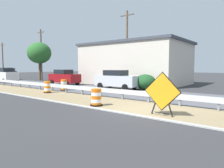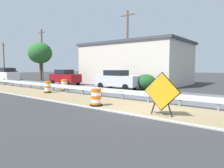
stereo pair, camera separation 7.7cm
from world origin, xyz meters
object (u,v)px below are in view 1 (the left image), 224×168
car_trailing_near_lane (6,74)px  car_distant_a (117,79)px  traffic_barrel_close (64,85)px  warning_sign_diamond (162,93)px  traffic_barrel_nearest (96,98)px  utility_pole_far (3,60)px  utility_pole_mid (41,54)px  car_mid_far_lane (64,77)px  traffic_barrel_mid (47,88)px  car_lead_near_lane (6,75)px  utility_pole_near (127,48)px

car_trailing_near_lane → car_distant_a: 24.85m
traffic_barrel_close → warning_sign_diamond: bearing=-107.9°
car_trailing_near_lane → car_distant_a: car_trailing_near_lane is taller
traffic_barrel_close → car_trailing_near_lane: size_ratio=0.24×
traffic_barrel_nearest → utility_pole_far: bearing=73.3°
utility_pole_mid → car_mid_far_lane: bearing=-107.1°
traffic_barrel_nearest → traffic_barrel_mid: 7.69m
car_distant_a → utility_pole_far: bearing=173.1°
traffic_barrel_close → car_mid_far_lane: bearing=50.8°
utility_pole_mid → car_lead_near_lane: bearing=176.2°
traffic_barrel_mid → car_mid_far_lane: bearing=41.1°
traffic_barrel_nearest → utility_pole_mid: size_ratio=0.12×
car_trailing_near_lane → car_mid_far_lane: (-0.12, -16.46, -0.10)m
utility_pole_near → utility_pole_far: size_ratio=1.17×
utility_pole_far → car_distant_a: bearing=-95.2°
car_lead_near_lane → utility_pole_far: (5.73, 13.82, 2.78)m
utility_pole_mid → utility_pole_far: utility_pole_mid is taller
car_lead_near_lane → utility_pole_near: size_ratio=0.51×
traffic_barrel_mid → utility_pole_far: (9.22, 29.25, 3.37)m
warning_sign_diamond → car_distant_a: 11.74m
traffic_barrel_mid → utility_pole_mid: (9.22, 15.05, 3.95)m
car_trailing_near_lane → utility_pole_near: 24.55m
traffic_barrel_close → utility_pole_far: 29.89m
traffic_barrel_mid → car_lead_near_lane: 15.83m
utility_pole_near → utility_pole_mid: bearing=89.8°
car_lead_near_lane → car_distant_a: 18.57m
traffic_barrel_mid → utility_pole_far: 30.85m
car_distant_a → utility_pole_mid: utility_pole_mid is taller
traffic_barrel_mid → utility_pole_near: utility_pole_near is taller
traffic_barrel_mid → car_lead_near_lane: bearing=77.2°
traffic_barrel_mid → utility_pole_near: 10.25m
car_distant_a → utility_pole_far: utility_pole_far is taller
traffic_barrel_nearest → car_mid_far_lane: bearing=58.0°
warning_sign_diamond → utility_pole_mid: (10.93, 26.54, 3.34)m
warning_sign_diamond → traffic_barrel_mid: size_ratio=2.00×
traffic_barrel_close → utility_pole_far: size_ratio=0.14×
utility_pole_far → utility_pole_near: bearing=-90.1°
car_trailing_near_lane → utility_pole_far: bearing=160.6°
traffic_barrel_close → car_lead_near_lane: size_ratio=0.24×
car_distant_a → utility_pole_near: bearing=102.1°
traffic_barrel_nearest → traffic_barrel_mid: size_ratio=0.97×
warning_sign_diamond → utility_pole_far: utility_pole_far is taller
traffic_barrel_mid → car_trailing_near_lane: car_trailing_near_lane is taller
traffic_barrel_nearest → warning_sign_diamond: bearing=-88.6°
warning_sign_diamond → traffic_barrel_close: (3.85, 11.90, -0.59)m
traffic_barrel_close → car_trailing_near_lane: 21.94m
traffic_barrel_nearest → car_mid_far_lane: size_ratio=0.23×
warning_sign_diamond → car_trailing_near_lane: 34.39m
utility_pole_far → utility_pole_mid: bearing=-90.0°
traffic_barrel_nearest → utility_pole_mid: utility_pole_mid is taller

